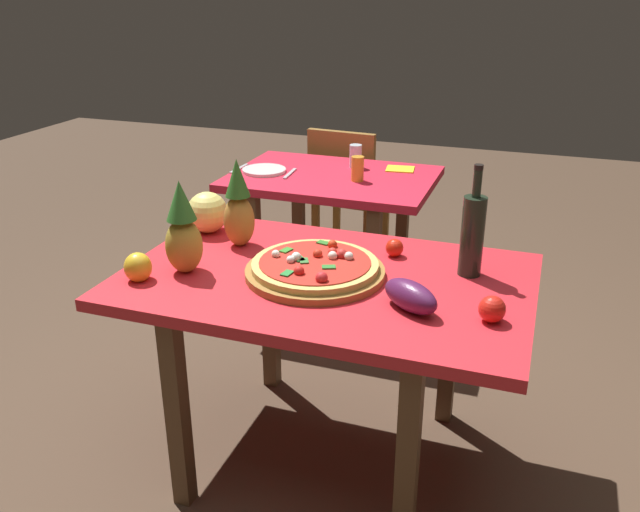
{
  "coord_description": "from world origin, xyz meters",
  "views": [
    {
      "loc": [
        0.65,
        -1.9,
        1.65
      ],
      "look_at": [
        -0.04,
        0.04,
        0.79
      ],
      "focal_mm": 37.42,
      "sensor_mm": 36.0,
      "label": 1
    }
  ],
  "objects_px": {
    "background_table": "(332,197)",
    "napkin_folded": "(400,169)",
    "eggplant": "(411,296)",
    "display_table": "(326,299)",
    "pineapple_left": "(238,207)",
    "melon": "(207,212)",
    "pizza_board": "(315,272)",
    "wine_bottle": "(472,234)",
    "bell_pepper": "(138,267)",
    "tomato_beside_pepper": "(394,248)",
    "drinking_glass_juice": "(358,169)",
    "pizza": "(315,265)",
    "knife_utensil": "(290,174)",
    "drinking_glass_water": "(356,156)",
    "dining_chair": "(347,190)",
    "fork_utensil": "(239,169)",
    "dinner_plate": "(264,170)",
    "tomato_near_board": "(492,309)",
    "pineapple_right": "(183,232)"
  },
  "relations": [
    {
      "from": "background_table",
      "to": "napkin_folded",
      "type": "xyz_separation_m",
      "value": [
        0.3,
        0.21,
        0.12
      ]
    },
    {
      "from": "napkin_folded",
      "to": "eggplant",
      "type": "bearing_deg",
      "value": -75.84
    },
    {
      "from": "display_table",
      "to": "pineapple_left",
      "type": "height_order",
      "value": "pineapple_left"
    },
    {
      "from": "background_table",
      "to": "melon",
      "type": "height_order",
      "value": "melon"
    },
    {
      "from": "display_table",
      "to": "pizza_board",
      "type": "distance_m",
      "value": 0.11
    },
    {
      "from": "background_table",
      "to": "wine_bottle",
      "type": "bearing_deg",
      "value": -50.55
    },
    {
      "from": "bell_pepper",
      "to": "tomato_beside_pepper",
      "type": "height_order",
      "value": "bell_pepper"
    },
    {
      "from": "wine_bottle",
      "to": "drinking_glass_juice",
      "type": "distance_m",
      "value": 1.14
    },
    {
      "from": "pizza",
      "to": "background_table",
      "type": "bearing_deg",
      "value": 105.77
    },
    {
      "from": "pizza",
      "to": "pizza_board",
      "type": "bearing_deg",
      "value": -159.13
    },
    {
      "from": "pizza",
      "to": "knife_utensil",
      "type": "relative_size",
      "value": 2.33
    },
    {
      "from": "wine_bottle",
      "to": "drinking_glass_water",
      "type": "bearing_deg",
      "value": 122.61
    },
    {
      "from": "eggplant",
      "to": "tomato_beside_pepper",
      "type": "bearing_deg",
      "value": 110.1
    },
    {
      "from": "dining_chair",
      "to": "knife_utensil",
      "type": "xyz_separation_m",
      "value": [
        -0.11,
        -0.64,
        0.26
      ]
    },
    {
      "from": "background_table",
      "to": "wine_bottle",
      "type": "relative_size",
      "value": 2.67
    },
    {
      "from": "background_table",
      "to": "melon",
      "type": "distance_m",
      "value": 0.95
    },
    {
      "from": "eggplant",
      "to": "melon",
      "type": "bearing_deg",
      "value": 156.41
    },
    {
      "from": "melon",
      "to": "fork_utensil",
      "type": "xyz_separation_m",
      "value": [
        -0.28,
        0.85,
        -0.07
      ]
    },
    {
      "from": "pizza_board",
      "to": "drinking_glass_juice",
      "type": "bearing_deg",
      "value": 99.3
    },
    {
      "from": "display_table",
      "to": "bell_pepper",
      "type": "xyz_separation_m",
      "value": [
        -0.56,
        -0.24,
        0.13
      ]
    },
    {
      "from": "pizza_board",
      "to": "knife_utensil",
      "type": "height_order",
      "value": "pizza_board"
    },
    {
      "from": "display_table",
      "to": "melon",
      "type": "bearing_deg",
      "value": 157.43
    },
    {
      "from": "pizza_board",
      "to": "napkin_folded",
      "type": "distance_m",
      "value": 1.37
    },
    {
      "from": "bell_pepper",
      "to": "dinner_plate",
      "type": "bearing_deg",
      "value": 96.07
    },
    {
      "from": "tomato_beside_pepper",
      "to": "dinner_plate",
      "type": "xyz_separation_m",
      "value": [
        -0.88,
        0.85,
        -0.02
      ]
    },
    {
      "from": "display_table",
      "to": "dinner_plate",
      "type": "relative_size",
      "value": 6.08
    },
    {
      "from": "tomato_near_board",
      "to": "drinking_glass_juice",
      "type": "bearing_deg",
      "value": 121.78
    },
    {
      "from": "napkin_folded",
      "to": "pineapple_right",
      "type": "bearing_deg",
      "value": -104.7
    },
    {
      "from": "pineapple_right",
      "to": "drinking_glass_water",
      "type": "distance_m",
      "value": 1.46
    },
    {
      "from": "melon",
      "to": "drinking_glass_water",
      "type": "relative_size",
      "value": 1.34
    },
    {
      "from": "wine_bottle",
      "to": "fork_utensil",
      "type": "height_order",
      "value": "wine_bottle"
    },
    {
      "from": "pizza_board",
      "to": "tomato_near_board",
      "type": "height_order",
      "value": "tomato_near_board"
    },
    {
      "from": "pineapple_left",
      "to": "bell_pepper",
      "type": "distance_m",
      "value": 0.44
    },
    {
      "from": "pizza",
      "to": "eggplant",
      "type": "bearing_deg",
      "value": -21.36
    },
    {
      "from": "pizza_board",
      "to": "drinking_glass_water",
      "type": "bearing_deg",
      "value": 101.01
    },
    {
      "from": "background_table",
      "to": "pineapple_right",
      "type": "relative_size",
      "value": 3.16
    },
    {
      "from": "background_table",
      "to": "napkin_folded",
      "type": "bearing_deg",
      "value": 35.47
    },
    {
      "from": "tomato_beside_pepper",
      "to": "drinking_glass_juice",
      "type": "height_order",
      "value": "drinking_glass_juice"
    },
    {
      "from": "pineapple_left",
      "to": "melon",
      "type": "xyz_separation_m",
      "value": [
        -0.18,
        0.08,
        -0.07
      ]
    },
    {
      "from": "drinking_glass_water",
      "to": "dinner_plate",
      "type": "height_order",
      "value": "drinking_glass_water"
    },
    {
      "from": "display_table",
      "to": "pineapple_left",
      "type": "xyz_separation_m",
      "value": [
        -0.39,
        0.15,
        0.23
      ]
    },
    {
      "from": "display_table",
      "to": "knife_utensil",
      "type": "distance_m",
      "value": 1.23
    },
    {
      "from": "display_table",
      "to": "dinner_plate",
      "type": "distance_m",
      "value": 1.3
    },
    {
      "from": "pizza",
      "to": "melon",
      "type": "relative_size",
      "value": 2.65
    },
    {
      "from": "dining_chair",
      "to": "pineapple_right",
      "type": "bearing_deg",
      "value": 94.68
    },
    {
      "from": "dinner_plate",
      "to": "pizza_board",
      "type": "bearing_deg",
      "value": -58.65
    },
    {
      "from": "wine_bottle",
      "to": "knife_utensil",
      "type": "height_order",
      "value": "wine_bottle"
    },
    {
      "from": "melon",
      "to": "drinking_glass_juice",
      "type": "height_order",
      "value": "melon"
    },
    {
      "from": "pineapple_right",
      "to": "napkin_folded",
      "type": "height_order",
      "value": "pineapple_right"
    },
    {
      "from": "wine_bottle",
      "to": "drinking_glass_juice",
      "type": "relative_size",
      "value": 3.14
    }
  ]
}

